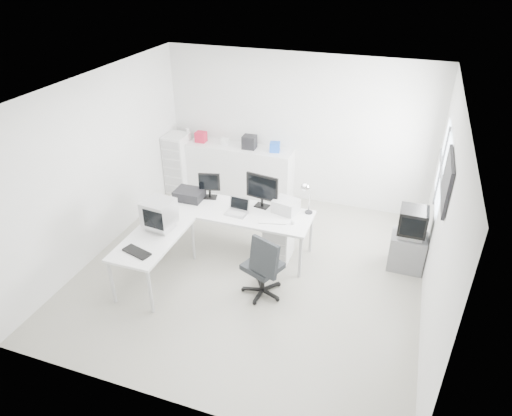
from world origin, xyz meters
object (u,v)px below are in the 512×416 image
(main_desk, at_px, (236,230))
(drawer_pedestal, at_px, (279,241))
(sideboard, at_px, (240,171))
(laser_printer, at_px, (286,206))
(inkjet_printer, at_px, (189,194))
(filing_cabinet, at_px, (178,163))
(lcd_monitor_large, at_px, (262,191))
(side_desk, at_px, (155,259))
(office_chair, at_px, (263,263))
(laptop, at_px, (236,207))
(lcd_monitor_small, at_px, (210,186))
(crt_tv, at_px, (413,223))
(crt_monitor, at_px, (159,215))
(tv_cabinet, at_px, (407,252))

(main_desk, distance_m, drawer_pedestal, 0.71)
(drawer_pedestal, xyz_separation_m, sideboard, (-1.32, 1.75, 0.22))
(main_desk, height_order, laser_printer, laser_printer)
(inkjet_printer, bearing_deg, filing_cabinet, 123.35)
(lcd_monitor_large, bearing_deg, main_desk, -134.98)
(drawer_pedestal, bearing_deg, lcd_monitor_large, 150.26)
(drawer_pedestal, bearing_deg, filing_cabinet, 148.68)
(side_desk, height_order, office_chair, office_chair)
(side_desk, xyz_separation_m, laser_printer, (1.60, 1.32, 0.48))
(laser_printer, distance_m, office_chair, 1.15)
(laptop, bearing_deg, filing_cabinet, 142.90)
(side_desk, distance_m, laser_printer, 2.13)
(lcd_monitor_small, height_order, laser_printer, lcd_monitor_small)
(laptop, relative_size, office_chair, 0.35)
(crt_tv, xyz_separation_m, sideboard, (-3.26, 1.38, -0.28))
(crt_tv, bearing_deg, lcd_monitor_small, -176.83)
(drawer_pedestal, height_order, crt_monitor, crt_monitor)
(office_chair, bearing_deg, laser_printer, 112.24)
(office_chair, bearing_deg, crt_monitor, -158.33)
(main_desk, distance_m, side_desk, 1.39)
(main_desk, height_order, lcd_monitor_large, lcd_monitor_large)
(drawer_pedestal, relative_size, tv_cabinet, 1.05)
(main_desk, bearing_deg, laptop, -63.43)
(side_desk, xyz_separation_m, tv_cabinet, (3.49, 1.53, -0.09))
(main_desk, bearing_deg, filing_cabinet, 139.17)
(main_desk, relative_size, office_chair, 2.29)
(side_desk, relative_size, drawer_pedestal, 2.33)
(drawer_pedestal, bearing_deg, sideboard, 126.94)
(main_desk, height_order, drawer_pedestal, main_desk)
(laser_printer, height_order, filing_cabinet, filing_cabinet)
(side_desk, bearing_deg, tv_cabinet, 23.64)
(side_desk, distance_m, tv_cabinet, 3.81)
(lcd_monitor_large, xyz_separation_m, filing_cabinet, (-2.21, 1.36, -0.44))
(drawer_pedestal, xyz_separation_m, filing_cabinet, (-2.56, 1.56, 0.29))
(side_desk, distance_m, laptop, 1.43)
(office_chair, distance_m, tv_cabinet, 2.32)
(laser_printer, xyz_separation_m, office_chair, (-0.01, -1.10, -0.33))
(drawer_pedestal, height_order, filing_cabinet, filing_cabinet)
(side_desk, distance_m, filing_cabinet, 2.90)
(drawer_pedestal, xyz_separation_m, inkjet_printer, (-1.55, 0.05, 0.53))
(filing_cabinet, bearing_deg, lcd_monitor_large, -31.56)
(lcd_monitor_small, relative_size, lcd_monitor_large, 0.78)
(laptop, bearing_deg, laser_printer, 29.25)
(main_desk, relative_size, crt_monitor, 5.45)
(inkjet_printer, bearing_deg, laser_printer, 3.80)
(inkjet_printer, distance_m, crt_monitor, 0.96)
(inkjet_printer, distance_m, lcd_monitor_large, 1.23)
(laser_printer, relative_size, filing_cabinet, 0.30)
(drawer_pedestal, bearing_deg, laser_printer, 73.61)
(tv_cabinet, relative_size, sideboard, 0.28)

